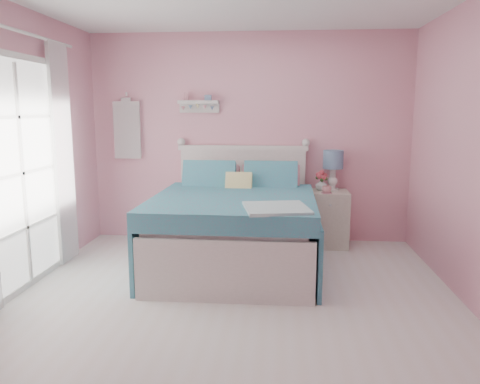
# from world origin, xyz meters

# --- Properties ---
(floor) EXTENTS (4.50, 4.50, 0.00)m
(floor) POSITION_xyz_m (0.00, 0.00, 0.00)
(floor) COLOR silver
(floor) RESTS_ON ground
(room_shell) EXTENTS (4.50, 4.50, 4.50)m
(room_shell) POSITION_xyz_m (0.00, 0.00, 1.58)
(room_shell) COLOR pink
(room_shell) RESTS_ON floor
(bed) EXTENTS (1.68, 2.11, 1.21)m
(bed) POSITION_xyz_m (-0.08, 1.20, 0.41)
(bed) COLOR silver
(bed) RESTS_ON floor
(nightstand) EXTENTS (0.47, 0.47, 0.68)m
(nightstand) POSITION_xyz_m (0.99, 2.00, 0.34)
(nightstand) COLOR beige
(nightstand) RESTS_ON floor
(table_lamp) EXTENTS (0.24, 0.24, 0.49)m
(table_lamp) POSITION_xyz_m (1.04, 2.08, 1.02)
(table_lamp) COLOR white
(table_lamp) RESTS_ON nightstand
(vase) EXTENTS (0.16, 0.16, 0.15)m
(vase) POSITION_xyz_m (0.90, 2.04, 0.76)
(vase) COLOR silver
(vase) RESTS_ON nightstand
(teacup) EXTENTS (0.14, 0.14, 0.09)m
(teacup) POSITION_xyz_m (0.95, 1.84, 0.73)
(teacup) COLOR pink
(teacup) RESTS_ON nightstand
(roses) EXTENTS (0.14, 0.11, 0.12)m
(roses) POSITION_xyz_m (0.90, 2.03, 0.87)
(roses) COLOR #D94A59
(roses) RESTS_ON vase
(wall_shelf) EXTENTS (0.50, 0.15, 0.25)m
(wall_shelf) POSITION_xyz_m (-0.63, 2.19, 1.73)
(wall_shelf) COLOR silver
(wall_shelf) RESTS_ON room_shell
(hanging_dress) EXTENTS (0.34, 0.03, 0.72)m
(hanging_dress) POSITION_xyz_m (-1.55, 2.18, 1.40)
(hanging_dress) COLOR white
(hanging_dress) RESTS_ON room_shell
(french_door) EXTENTS (0.04, 1.32, 2.16)m
(french_door) POSITION_xyz_m (-1.97, 0.40, 1.07)
(french_door) COLOR silver
(french_door) RESTS_ON floor
(curtain_far) EXTENTS (0.04, 0.40, 2.32)m
(curtain_far) POSITION_xyz_m (-1.92, 1.14, 1.18)
(curtain_far) COLOR white
(curtain_far) RESTS_ON floor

